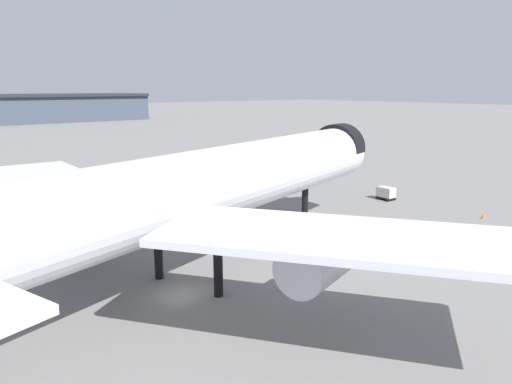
% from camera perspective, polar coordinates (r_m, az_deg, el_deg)
% --- Properties ---
extents(ground, '(900.00, 900.00, 0.00)m').
position_cam_1_polar(ground, '(38.45, -8.93, -12.00)').
color(ground, slate).
extents(airliner_near_gate, '(59.31, 52.69, 17.50)m').
position_cam_1_polar(airliner_near_gate, '(39.29, -6.14, 0.46)').
color(airliner_near_gate, silver).
rests_on(airliner_near_gate, ground).
extents(service_truck_front, '(4.03, 5.95, 3.00)m').
position_cam_1_polar(service_truck_front, '(75.74, -1.46, 1.51)').
color(service_truck_front, black).
rests_on(service_truck_front, ground).
extents(baggage_cart_trailing, '(1.96, 2.42, 1.82)m').
position_cam_1_polar(baggage_cart_trailing, '(71.18, 15.12, -0.12)').
color(baggage_cart_trailing, black).
rests_on(baggage_cart_trailing, ground).
extents(traffic_cone_near_nose, '(0.48, 0.48, 0.60)m').
position_cam_1_polar(traffic_cone_near_nose, '(65.28, 25.27, -2.59)').
color(traffic_cone_near_nose, '#F2600C').
rests_on(traffic_cone_near_nose, ground).
extents(traffic_cone_wingtip, '(0.47, 0.47, 0.59)m').
position_cam_1_polar(traffic_cone_wingtip, '(76.76, -5.95, 0.61)').
color(traffic_cone_wingtip, '#F2600C').
rests_on(traffic_cone_wingtip, ground).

